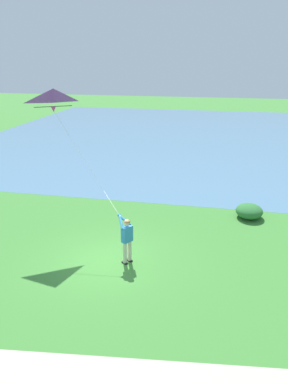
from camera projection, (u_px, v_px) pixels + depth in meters
ground_plane at (108, 261)px, 14.05m from camera, size 120.00×120.00×0.00m
lake_water at (224, 137)px, 35.46m from camera, size 36.00×44.00×0.01m
person_kite_flyer at (127, 237)px, 13.63m from camera, size 0.54×0.62×1.83m
flying_kite at (54, 102)px, 14.66m from camera, size 2.58×3.91×4.15m
lakeside_shrub at (249, 211)px, 17.75m from camera, size 1.40×1.25×0.64m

